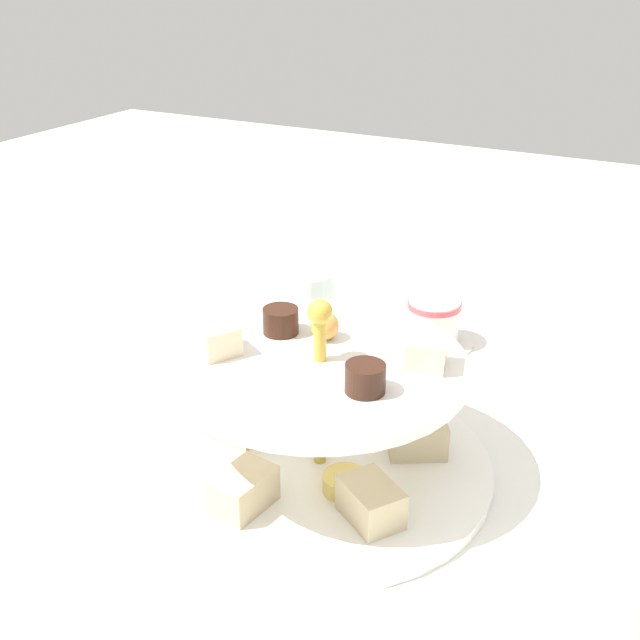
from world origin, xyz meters
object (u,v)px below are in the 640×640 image
(water_glass_short_left, at_px, (308,304))
(teacup_with_saucer, at_px, (435,324))
(butter_knife_right, at_px, (633,415))
(water_glass_tall_right, at_px, (610,575))
(tiered_serving_stand, at_px, (320,425))

(water_glass_short_left, xyz_separation_m, teacup_with_saucer, (0.13, 0.05, -0.01))
(teacup_with_saucer, height_order, butter_knife_right, teacup_with_saucer)
(water_glass_tall_right, bearing_deg, tiered_serving_stand, 160.70)
(butter_knife_right, bearing_deg, tiered_serving_stand, 90.10)
(water_glass_tall_right, relative_size, teacup_with_saucer, 1.31)
(water_glass_short_left, bearing_deg, tiered_serving_stand, -59.33)
(tiered_serving_stand, relative_size, butter_knife_right, 1.68)
(water_glass_tall_right, height_order, water_glass_short_left, water_glass_tall_right)
(water_glass_tall_right, xyz_separation_m, water_glass_short_left, (-0.37, 0.30, -0.02))
(tiered_serving_stand, xyz_separation_m, butter_knife_right, (0.22, 0.21, -0.04))
(teacup_with_saucer, bearing_deg, tiered_serving_stand, -90.36)
(water_glass_short_left, bearing_deg, water_glass_tall_right, -39.33)
(water_glass_short_left, relative_size, butter_knife_right, 0.46)
(tiered_serving_stand, bearing_deg, water_glass_tall_right, -19.30)
(water_glass_tall_right, bearing_deg, teacup_with_saucer, 124.16)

